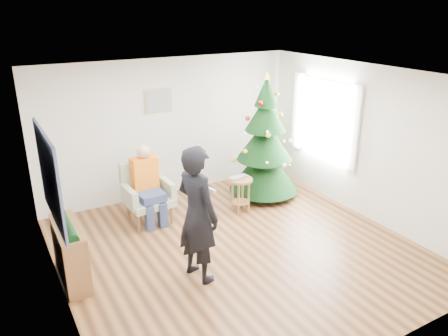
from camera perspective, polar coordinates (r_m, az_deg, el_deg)
floor at (r=6.73m, az=1.82°, el=-10.53°), size 5.00×5.00×0.00m
ceiling at (r=5.83m, az=2.11°, el=11.91°), size 5.00×5.00×0.00m
wall_back at (r=8.29m, az=-7.16°, el=5.19°), size 5.00×0.00×5.00m
wall_front at (r=4.44m, az=19.36°, el=-10.07°), size 5.00×0.00×5.00m
wall_left at (r=5.39m, az=-21.41°, el=-4.78°), size 0.00×5.00×5.00m
wall_right at (r=7.71m, az=18.03°, el=3.14°), size 0.00×5.00×5.00m
window_panel at (r=8.31m, az=13.01°, el=6.28°), size 0.04×1.30×1.40m
curtains at (r=8.29m, az=12.86°, el=6.26°), size 0.05×1.75×1.50m
christmas_tree at (r=8.19m, az=5.35°, el=3.40°), size 1.31×1.31×2.38m
stool at (r=7.73m, az=2.17°, el=-3.53°), size 0.42×0.42×0.63m
laptop at (r=7.60m, az=2.21°, el=-1.31°), size 0.38×0.28×0.03m
armchair at (r=7.53m, az=-9.95°, el=-4.09°), size 0.81×0.74×1.01m
seated_person at (r=7.36m, az=-9.92°, el=-2.07°), size 0.44×0.63×1.33m
standing_man at (r=5.68m, az=-3.50°, el=-6.07°), size 0.61×0.77×1.87m
game_controller at (r=5.61m, az=-1.61°, el=-2.90°), size 0.07×0.13×0.04m
console at (r=6.20m, az=-19.44°, el=-10.50°), size 0.31×1.00×0.80m
garland at (r=6.00m, az=-19.91°, el=-7.05°), size 0.14×0.90×0.14m
tapestry at (r=5.58m, az=-21.85°, el=-1.20°), size 0.03×1.50×1.15m
framed_picture at (r=8.06m, az=-8.55°, el=8.70°), size 0.52×0.05×0.42m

